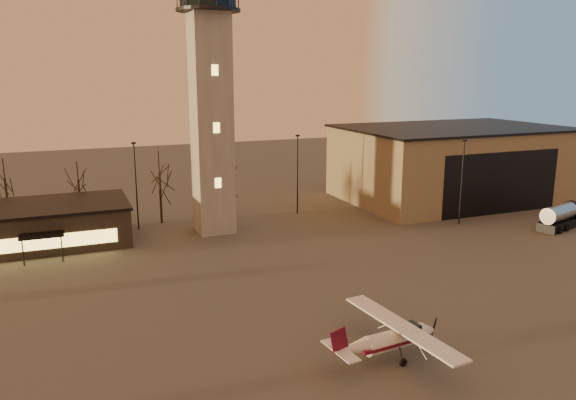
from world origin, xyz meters
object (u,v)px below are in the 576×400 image
Objects in this scene: hangar at (452,163)px; terminal at (1,228)px; control_tower at (211,86)px; cessna_front at (397,342)px; fuel_truck at (562,218)px.

terminal is at bearing -178.03° from hangar.
control_tower is 36.23m from cessna_front.
hangar is at bearing 1.97° from terminal.
hangar is (36.00, 3.98, -11.17)m from control_tower.
hangar is 58.11m from terminal.
hangar is 3.79× the size of fuel_truck.
control_tower is at bearing -173.69° from hangar.
control_tower reaches higher than fuel_truck.
cessna_front is at bearing -53.92° from terminal.
terminal reaches higher than fuel_truck.
fuel_truck is (34.81, 18.76, 0.13)m from cessna_front.
cessna_front reaches higher than fuel_truck.
terminal is (-21.99, 1.98, -14.17)m from control_tower.
terminal is 2.36× the size of cessna_front.
fuel_truck is (60.06, -15.89, -1.02)m from terminal.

